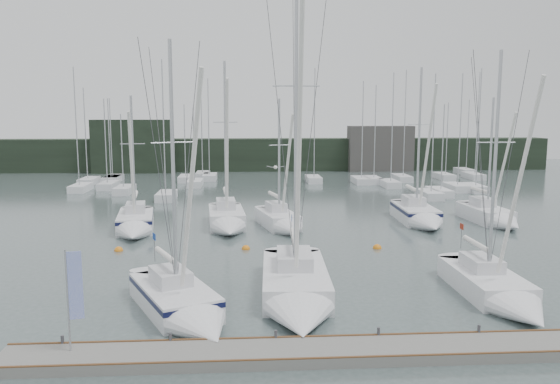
{
  "coord_description": "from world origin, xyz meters",
  "views": [
    {
      "loc": [
        -3.13,
        -23.92,
        8.92
      ],
      "look_at": [
        -1.25,
        5.0,
        4.74
      ],
      "focal_mm": 35.0,
      "sensor_mm": 36.0,
      "label": 1
    }
  ],
  "objects": [
    {
      "name": "sailboat_near_right",
      "position": [
        8.87,
        0.04,
        0.5
      ],
      "size": [
        2.75,
        9.1,
        12.81
      ],
      "rotation": [
        0.0,
        0.0,
        -0.01
      ],
      "color": "silver",
      "rests_on": "ground"
    },
    {
      "name": "mast_forest",
      "position": [
        2.36,
        43.81,
        0.49
      ],
      "size": [
        54.32,
        27.16,
        14.69
      ],
      "color": "silver",
      "rests_on": "ground"
    },
    {
      "name": "sailboat_mid_a",
      "position": [
        -11.43,
        16.96,
        0.62
      ],
      "size": [
        3.8,
        8.58,
        11.08
      ],
      "rotation": [
        0.0,
        0.0,
        0.15
      ],
      "color": "silver",
      "rests_on": "ground"
    },
    {
      "name": "sailboat_mid_d",
      "position": [
        11.03,
        18.65,
        0.64
      ],
      "size": [
        3.04,
        8.91,
        13.47
      ],
      "rotation": [
        0.0,
        0.0,
        -0.03
      ],
      "color": "silver",
      "rests_on": "ground"
    },
    {
      "name": "buoy_b",
      "position": [
        5.64,
        11.04,
        0.0
      ],
      "size": [
        0.58,
        0.58,
        0.58
      ],
      "primitive_type": "sphere",
      "color": "orange",
      "rests_on": "ground"
    },
    {
      "name": "sailboat_near_center",
      "position": [
        -0.76,
        0.32,
        0.57
      ],
      "size": [
        3.67,
        11.14,
        17.36
      ],
      "rotation": [
        0.0,
        0.0,
        -0.05
      ],
      "color": "silver",
      "rests_on": "ground"
    },
    {
      "name": "far_treeline",
      "position": [
        0.0,
        62.0,
        2.5
      ],
      "size": [
        90.0,
        4.0,
        5.0
      ],
      "primitive_type": "cube",
      "color": "black",
      "rests_on": "ground"
    },
    {
      "name": "sailboat_near_left",
      "position": [
        -5.77,
        -0.99,
        0.55
      ],
      "size": [
        5.9,
        8.6,
        12.98
      ],
      "rotation": [
        0.0,
        0.0,
        0.43
      ],
      "color": "silver",
      "rests_on": "ground"
    },
    {
      "name": "dock_banner",
      "position": [
        -9.32,
        -4.68,
        2.62
      ],
      "size": [
        0.56,
        0.17,
        3.76
      ],
      "rotation": [
        0.0,
        0.0,
        0.23
      ],
      "color": "#ACAFB4",
      "rests_on": "dock"
    },
    {
      "name": "buoy_a",
      "position": [
        -3.11,
        11.43,
        0.0
      ],
      "size": [
        0.55,
        0.55,
        0.55
      ],
      "primitive_type": "sphere",
      "color": "orange",
      "rests_on": "ground"
    },
    {
      "name": "sailboat_mid_e",
      "position": [
        16.97,
        18.2,
        0.57
      ],
      "size": [
        2.99,
        8.03,
        11.0
      ],
      "rotation": [
        0.0,
        0.0,
        0.06
      ],
      "color": "silver",
      "rests_on": "ground"
    },
    {
      "name": "sailboat_mid_b",
      "position": [
        -4.52,
        17.73,
        0.62
      ],
      "size": [
        3.37,
        8.67,
        13.76
      ],
      "rotation": [
        0.0,
        0.0,
        0.08
      ],
      "color": "silver",
      "rests_on": "ground"
    },
    {
      "name": "buoy_c",
      "position": [
        -11.44,
        11.52,
        0.0
      ],
      "size": [
        0.57,
        0.57,
        0.57
      ],
      "primitive_type": "sphere",
      "color": "orange",
      "rests_on": "ground"
    },
    {
      "name": "ground",
      "position": [
        0.0,
        0.0,
        0.0
      ],
      "size": [
        160.0,
        160.0,
        0.0
      ],
      "primitive_type": "plane",
      "color": "#445351",
      "rests_on": "ground"
    },
    {
      "name": "seagull",
      "position": [
        -1.59,
        3.24,
        6.25
      ],
      "size": [
        0.89,
        0.4,
        0.18
      ],
      "rotation": [
        0.0,
        0.0,
        -0.1
      ],
      "color": "white",
      "rests_on": "ground"
    },
    {
      "name": "far_building_left",
      "position": [
        -20.0,
        60.0,
        4.0
      ],
      "size": [
        12.0,
        3.0,
        8.0
      ],
      "primitive_type": "cube",
      "color": "black",
      "rests_on": "ground"
    },
    {
      "name": "far_building_right",
      "position": [
        18.0,
        60.0,
        3.5
      ],
      "size": [
        10.0,
        3.0,
        7.0
      ],
      "primitive_type": "cube",
      "color": "#45423F",
      "rests_on": "ground"
    },
    {
      "name": "dock",
      "position": [
        0.0,
        -5.0,
        0.2
      ],
      "size": [
        24.0,
        2.0,
        0.4
      ],
      "primitive_type": "cube",
      "color": "slate",
      "rests_on": "ground"
    },
    {
      "name": "sailboat_mid_c",
      "position": [
        -0.22,
        17.29,
        0.56
      ],
      "size": [
        4.05,
        7.87,
        10.79
      ],
      "rotation": [
        0.0,
        0.0,
        0.24
      ],
      "color": "silver",
      "rests_on": "ground"
    }
  ]
}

